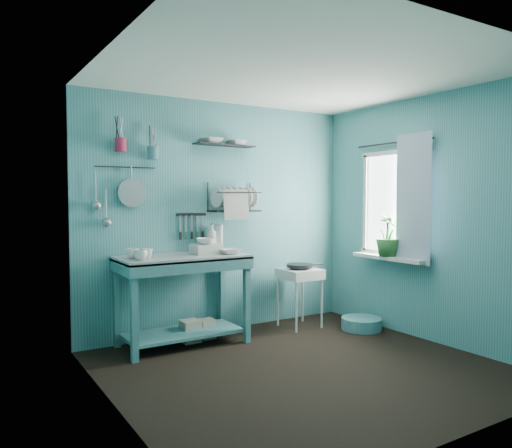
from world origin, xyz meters
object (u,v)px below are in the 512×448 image
mug_right (133,253)px  hotplate_stand (300,298)px  colander (132,193)px  potted_plant (388,235)px  storage_tin_small (207,329)px  mug_mid (147,254)px  frying_pan (300,266)px  work_counter (183,300)px  wash_tub (206,249)px  utensil_cup_magenta (121,145)px  water_bottle (219,238)px  floor_basin (362,324)px  utensil_cup_teal (153,153)px  mug_left (141,255)px  storage_tin_large (190,331)px  dish_rack (234,197)px  soap_bottle (211,237)px

mug_right → hotplate_stand: (1.90, -0.06, -0.61)m
mug_right → colander: (0.08, 0.27, 0.57)m
potted_plant → storage_tin_small: 2.18m
mug_mid → frying_pan: bearing=0.1°
work_counter → wash_tub: bearing=-6.1°
hotplate_stand → utensil_cup_magenta: utensil_cup_magenta is taller
water_bottle → floor_basin: 1.85m
wash_tub → hotplate_stand: size_ratio=0.42×
utensil_cup_teal → floor_basin: bearing=-19.6°
mug_left → mug_mid: 0.14m
mug_right → storage_tin_small: 1.16m
utensil_cup_magenta → storage_tin_large: 1.97m
wash_tub → dish_rack: (0.45, 0.21, 0.52)m
potted_plant → storage_tin_large: potted_plant is taller
storage_tin_large → storage_tin_small: size_ratio=1.10×
work_counter → storage_tin_small: bearing=13.4°
work_counter → storage_tin_large: 0.35m
utensil_cup_magenta → storage_tin_small: utensil_cup_magenta is taller
dish_rack → colander: bearing=172.4°
dish_rack → potted_plant: size_ratio=1.20×
utensil_cup_magenta → floor_basin: size_ratio=0.29×
utensil_cup_teal → potted_plant: 2.62m
mug_right → utensil_cup_magenta: bearing=96.9°
wash_tub → storage_tin_large: size_ratio=1.27×
hotplate_stand → utensil_cup_teal: bearing=163.3°
mug_right → wash_tub: wash_tub is taller
colander → potted_plant: 2.72m
mug_left → hotplate_stand: size_ratio=0.19×
frying_pan → storage_tin_large: 1.43m
potted_plant → utensil_cup_magenta: bearing=159.6°
potted_plant → wash_tub: bearing=158.8°
work_counter → hotplate_stand: size_ratio=1.91×
water_bottle → work_counter: bearing=-157.1°
soap_bottle → floor_basin: 1.92m
mug_left → mug_right: size_ratio=1.00×
wash_tub → utensil_cup_magenta: utensil_cup_magenta is taller
hotplate_stand → floor_basin: size_ratio=1.49×
hotplate_stand → utensil_cup_magenta: size_ratio=5.07×
mug_mid → wash_tub: size_ratio=0.36×
mug_mid → storage_tin_small: mug_mid is taller
water_bottle → dish_rack: size_ratio=0.51×
work_counter → mug_mid: size_ratio=12.61×
dish_rack → utensil_cup_magenta: (-1.22, 0.05, 0.50)m
soap_bottle → hotplate_stand: size_ratio=0.45×
hotplate_stand → storage_tin_small: hotplate_stand is taller
utensil_cup_teal → potted_plant: bearing=-23.0°
mug_right → dish_rack: dish_rack is taller
water_bottle → frying_pan: bearing=-17.5°
frying_pan → floor_basin: bearing=-41.7°
work_counter → utensil_cup_teal: (-0.20, 0.24, 1.46)m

